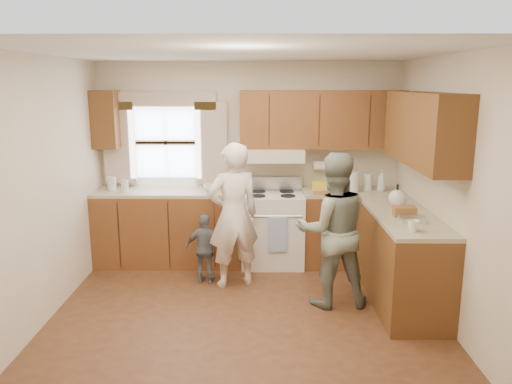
{
  "coord_description": "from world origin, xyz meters",
  "views": [
    {
      "loc": [
        0.13,
        -4.56,
        2.24
      ],
      "look_at": [
        0.1,
        0.4,
        1.15
      ],
      "focal_mm": 35.0,
      "sensor_mm": 36.0,
      "label": 1
    }
  ],
  "objects_px": {
    "woman_left": "(233,216)",
    "child": "(206,249)",
    "woman_right": "(333,230)",
    "stove": "(272,228)"
  },
  "relations": [
    {
      "from": "woman_left",
      "to": "child",
      "type": "relative_size",
      "value": 2.02
    },
    {
      "from": "woman_right",
      "to": "child",
      "type": "xyz_separation_m",
      "value": [
        -1.35,
        0.55,
        -0.39
      ]
    },
    {
      "from": "stove",
      "to": "woman_left",
      "type": "distance_m",
      "value": 0.9
    },
    {
      "from": "stove",
      "to": "woman_right",
      "type": "relative_size",
      "value": 0.68
    },
    {
      "from": "stove",
      "to": "woman_right",
      "type": "distance_m",
      "value": 1.35
    },
    {
      "from": "stove",
      "to": "woman_left",
      "type": "xyz_separation_m",
      "value": [
        -0.45,
        -0.7,
        0.34
      ]
    },
    {
      "from": "stove",
      "to": "woman_right",
      "type": "bearing_deg",
      "value": -64.01
    },
    {
      "from": "woman_left",
      "to": "woman_right",
      "type": "height_order",
      "value": "woman_left"
    },
    {
      "from": "stove",
      "to": "child",
      "type": "height_order",
      "value": "stove"
    },
    {
      "from": "woman_left",
      "to": "child",
      "type": "height_order",
      "value": "woman_left"
    }
  ]
}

